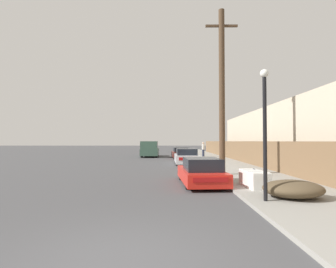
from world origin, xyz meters
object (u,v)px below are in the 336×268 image
car_parked_mid (186,157)px  street_lamp (265,123)px  brush_pile (293,189)px  utility_pole (222,90)px  car_parked_far (180,153)px  discarded_fridge (254,179)px  parked_sports_car_red (201,172)px  pedestrian (203,149)px  pickup_truck (150,149)px

car_parked_mid → street_lamp: 14.51m
brush_pile → utility_pole: bearing=100.7°
car_parked_far → car_parked_mid: bearing=-91.4°
car_parked_far → discarded_fridge: bearing=-86.5°
car_parked_mid → brush_pile: car_parked_mid is taller
discarded_fridge → car_parked_mid: car_parked_mid is taller
car_parked_mid → brush_pile: size_ratio=2.35×
discarded_fridge → utility_pole: (-0.48, 3.99, 4.39)m
car_parked_far → street_lamp: size_ratio=1.16×
parked_sports_car_red → brush_pile: parked_sports_car_red is taller
parked_sports_car_red → car_parked_mid: 10.54m
car_parked_mid → pedestrian: pedestrian is taller
discarded_fridge → street_lamp: street_lamp is taller
pickup_truck → brush_pile: size_ratio=2.93×
parked_sports_car_red → street_lamp: bearing=-71.3°
parked_sports_car_red → brush_pile: size_ratio=2.20×
parked_sports_car_red → brush_pile: 4.20m
car_parked_mid → pedestrian: size_ratio=2.63×
pickup_truck → utility_pole: size_ratio=0.62×
car_parked_far → pickup_truck: pickup_truck is taller
discarded_fridge → car_parked_mid: bearing=96.8°
parked_sports_car_red → car_parked_far: (-0.23, 18.02, 0.04)m
street_lamp → pedestrian: 23.47m
parked_sports_car_red → utility_pole: (1.49, 2.64, 4.29)m
pickup_truck → parked_sports_car_red: bearing=100.0°
discarded_fridge → brush_pile: bearing=-74.6°
brush_pile → pedestrian: size_ratio=1.12×
brush_pile → street_lamp: bearing=-156.2°
utility_pole → pedestrian: 17.46m
street_lamp → brush_pile: street_lamp is taller
street_lamp → car_parked_far: bearing=94.6°
car_parked_far → street_lamp: bearing=-88.4°
parked_sports_car_red → car_parked_mid: (-0.02, 10.54, 0.08)m
brush_pile → pedestrian: pedestrian is taller
pedestrian → car_parked_far: bearing=-150.3°
discarded_fridge → pedestrian: pedestrian is taller
parked_sports_car_red → utility_pole: bearing=57.0°
pickup_truck → street_lamp: size_ratio=1.39×
utility_pole → street_lamp: (0.05, -6.40, -2.30)m
car_parked_mid → pedestrian: 9.47m
utility_pole → street_lamp: bearing=-89.5°
utility_pole → pickup_truck: bearing=106.8°
car_parked_far → utility_pole: (1.71, -15.39, 4.24)m
car_parked_mid → discarded_fridge: bearing=-81.4°
parked_sports_car_red → utility_pole: size_ratio=0.46×
parked_sports_car_red → car_parked_far: car_parked_far is taller
pickup_truck → car_parked_mid: bearing=110.4°
car_parked_mid → pedestrian: (2.61, 9.09, 0.39)m
parked_sports_car_red → car_parked_mid: car_parked_mid is taller
discarded_fridge → brush_pile: 2.05m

